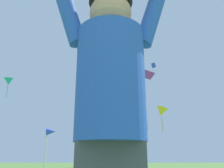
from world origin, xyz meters
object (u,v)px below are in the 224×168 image
distant_kite_blue_low_left (154,65)px  distant_kite_green_far_center (78,48)px  kite_flyer_person (111,117)px  distant_kite_teal_high_left (9,81)px  distant_kite_purple_low_right (144,125)px  marker_flag (51,135)px  distant_kite_purple_overhead_distant (147,74)px  distant_kite_purple_mid_right (107,117)px  distant_kite_yellow_high_right (162,112)px

distant_kite_blue_low_left → distant_kite_green_far_center: bearing=-170.3°
kite_flyer_person → distant_kite_teal_high_left: distant_kite_teal_high_left is taller
distant_kite_purple_low_right → marker_flag: bearing=-104.1°
distant_kite_purple_low_right → marker_flag: distant_kite_purple_low_right is taller
distant_kite_purple_overhead_distant → kite_flyer_person: bearing=-99.7°
distant_kite_teal_high_left → distant_kite_purple_mid_right: size_ratio=0.97×
distant_kite_purple_overhead_distant → distant_kite_purple_mid_right: (-2.98, 10.28, -1.20)m
distant_kite_purple_overhead_distant → distant_kite_purple_low_right: bearing=83.8°
distant_kite_yellow_high_right → distant_kite_green_far_center: (-10.99, 3.88, 10.32)m
kite_flyer_person → distant_kite_purple_low_right: (4.34, 31.70, 4.31)m
distant_kite_teal_high_left → distant_kite_purple_mid_right: (9.21, 4.40, -2.63)m
distant_kite_blue_low_left → kite_flyer_person: bearing=-101.1°
distant_kite_yellow_high_right → distant_kite_purple_overhead_distant: size_ratio=2.58×
kite_flyer_person → distant_kite_blue_low_left: 35.87m
distant_kite_blue_low_left → distant_kite_green_far_center: 11.78m
distant_kite_green_far_center → marker_flag: (3.09, -24.00, -15.02)m
distant_kite_yellow_high_right → distant_kite_purple_low_right: distant_kite_yellow_high_right is taller
distant_kite_purple_low_right → distant_kite_purple_mid_right: bearing=-124.0°
kite_flyer_person → distant_kite_purple_overhead_distant: distant_kite_purple_overhead_distant is taller
distant_kite_yellow_high_right → distant_kite_teal_high_left: size_ratio=1.52×
distant_kite_green_far_center → distant_kite_purple_overhead_distant: distant_kite_green_far_center is taller
distant_kite_green_far_center → distant_kite_teal_high_left: distant_kite_green_far_center is taller
distant_kite_purple_mid_right → marker_flag: size_ratio=1.23×
distant_kite_teal_high_left → distant_kite_purple_mid_right: distant_kite_teal_high_left is taller
distant_kite_blue_low_left → distant_kite_teal_high_left: 21.56m
distant_kite_yellow_high_right → distant_kite_green_far_center: bearing=160.6°
distant_kite_green_far_center → distant_kite_purple_mid_right: (4.50, -6.20, -11.37)m
kite_flyer_person → distant_kite_purple_mid_right: size_ratio=0.91×
distant_kite_purple_low_right → distant_kite_purple_mid_right: size_ratio=0.71×
kite_flyer_person → distant_kite_yellow_high_right: distant_kite_yellow_high_right is taller
distant_kite_purple_overhead_distant → distant_kite_green_far_center: bearing=114.4°
distant_kite_green_far_center → marker_flag: 28.48m
distant_kite_purple_low_right → distant_kite_purple_mid_right: distant_kite_purple_low_right is taller
distant_kite_blue_low_left → distant_kite_green_far_center: (-11.46, -1.95, 1.96)m
kite_flyer_person → marker_flag: kite_flyer_person is taller
distant_kite_green_far_center → distant_kite_purple_overhead_distant: (7.48, -16.48, -10.17)m
distant_kite_green_far_center → distant_kite_purple_low_right: (9.41, 1.08, -11.26)m
distant_kite_purple_mid_right → distant_kite_blue_low_left: bearing=49.5°
distant_kite_yellow_high_right → distant_kite_teal_high_left: (-15.71, -6.72, 1.59)m
distant_kite_yellow_high_right → distant_kite_purple_low_right: size_ratio=2.07×
distant_kite_blue_low_left → distant_kite_purple_overhead_distant: (-3.97, -18.43, -8.21)m
distant_kite_purple_overhead_distant → distant_kite_purple_mid_right: bearing=106.2°
distant_kite_purple_low_right → distant_kite_purple_mid_right: (-4.91, -7.28, -0.10)m
distant_kite_purple_overhead_distant → distant_kite_purple_mid_right: size_ratio=0.57×
distant_kite_purple_overhead_distant → distant_kite_blue_low_left: bearing=77.8°
kite_flyer_person → marker_flag: bearing=106.7°
distant_kite_blue_low_left → marker_flag: size_ratio=0.51×
kite_flyer_person → distant_kite_blue_low_left: size_ratio=2.19×
kite_flyer_person → distant_kite_purple_low_right: distant_kite_purple_low_right is taller
kite_flyer_person → marker_flag: 6.93m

